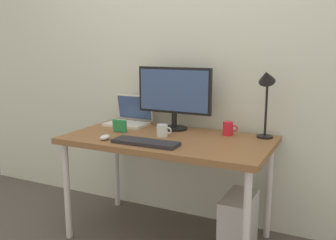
# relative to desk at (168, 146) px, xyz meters

# --- Properties ---
(ground_plane) EXTENTS (6.00, 6.00, 0.00)m
(ground_plane) POSITION_rel_desk_xyz_m (0.00, 0.00, -0.68)
(ground_plane) COLOR #4C4742
(back_wall) EXTENTS (4.40, 0.04, 2.60)m
(back_wall) POSITION_rel_desk_xyz_m (0.00, 0.44, 0.62)
(back_wall) COLOR silver
(back_wall) RESTS_ON ground_plane
(desk) EXTENTS (1.41, 0.75, 0.75)m
(desk) POSITION_rel_desk_xyz_m (0.00, 0.00, 0.00)
(desk) COLOR brown
(desk) RESTS_ON ground_plane
(monitor) EXTENTS (0.58, 0.20, 0.46)m
(monitor) POSITION_rel_desk_xyz_m (-0.07, 0.24, 0.33)
(monitor) COLOR black
(monitor) RESTS_ON desk
(laptop) EXTENTS (0.32, 0.26, 0.23)m
(laptop) POSITION_rel_desk_xyz_m (-0.46, 0.26, 0.12)
(laptop) COLOR silver
(laptop) RESTS_ON desk
(desk_lamp) EXTENTS (0.11, 0.16, 0.48)m
(desk_lamp) POSITION_rel_desk_xyz_m (0.60, 0.24, 0.41)
(desk_lamp) COLOR black
(desk_lamp) RESTS_ON desk
(keyboard) EXTENTS (0.44, 0.14, 0.02)m
(keyboard) POSITION_rel_desk_xyz_m (-0.05, -0.24, 0.07)
(keyboard) COLOR #232328
(keyboard) RESTS_ON desk
(mouse) EXTENTS (0.06, 0.09, 0.03)m
(mouse) POSITION_rel_desk_xyz_m (-0.35, -0.25, 0.08)
(mouse) COLOR silver
(mouse) RESTS_ON desk
(coffee_mug) EXTENTS (0.11, 0.07, 0.10)m
(coffee_mug) POSITION_rel_desk_xyz_m (0.36, 0.23, 0.11)
(coffee_mug) COLOR red
(coffee_mug) RESTS_ON desk
(glass_cup) EXTENTS (0.11, 0.08, 0.08)m
(glass_cup) POSITION_rel_desk_xyz_m (-0.05, 0.01, 0.10)
(glass_cup) COLOR silver
(glass_cup) RESTS_ON desk
(photo_frame) EXTENTS (0.11, 0.03, 0.09)m
(photo_frame) POSITION_rel_desk_xyz_m (-0.38, -0.02, 0.11)
(photo_frame) COLOR #268C4C
(photo_frame) RESTS_ON desk
(computer_tower) EXTENTS (0.18, 0.36, 0.42)m
(computer_tower) POSITION_rel_desk_xyz_m (0.52, -0.03, -0.47)
(computer_tower) COLOR #B2B2B7
(computer_tower) RESTS_ON ground_plane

